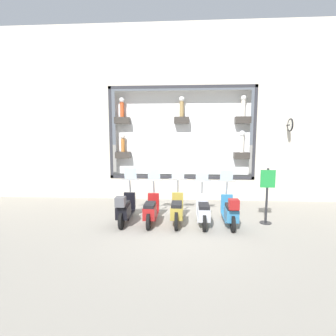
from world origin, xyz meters
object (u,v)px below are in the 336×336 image
at_px(scooter_teal_0, 230,211).
at_px(scooter_olive_2, 177,210).
at_px(scooter_red_3, 151,210).
at_px(scooter_black_4, 125,209).
at_px(scooter_silver_1, 203,211).
at_px(shop_sign_post, 267,194).

relative_size(scooter_teal_0, scooter_olive_2, 0.99).
bearing_deg(scooter_red_3, scooter_olive_2, -89.69).
bearing_deg(scooter_olive_2, scooter_black_4, 92.24).
bearing_deg(scooter_teal_0, scooter_red_3, 88.46).
height_order(scooter_teal_0, scooter_silver_1, scooter_teal_0).
bearing_deg(scooter_black_4, scooter_silver_1, -88.69).
xyz_separation_m(scooter_teal_0, scooter_olive_2, (0.07, 1.62, -0.02)).
bearing_deg(scooter_red_3, scooter_teal_0, -91.54).
relative_size(scooter_silver_1, scooter_red_3, 1.00).
height_order(scooter_silver_1, shop_sign_post, shop_sign_post).
height_order(scooter_red_3, scooter_black_4, scooter_black_4).
height_order(scooter_silver_1, scooter_olive_2, scooter_olive_2).
relative_size(scooter_red_3, shop_sign_post, 1.03).
xyz_separation_m(scooter_teal_0, scooter_red_3, (0.07, 2.43, -0.04)).
bearing_deg(scooter_olive_2, scooter_teal_0, -92.46).
relative_size(scooter_olive_2, scooter_black_4, 1.01).
distance_m(scooter_olive_2, scooter_red_3, 0.81).
height_order(scooter_olive_2, shop_sign_post, shop_sign_post).
bearing_deg(scooter_silver_1, scooter_black_4, 91.31).
xyz_separation_m(scooter_red_3, scooter_black_4, (-0.06, 0.81, 0.05)).
distance_m(scooter_olive_2, shop_sign_post, 2.84).
bearing_deg(scooter_black_4, scooter_red_3, -85.83).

